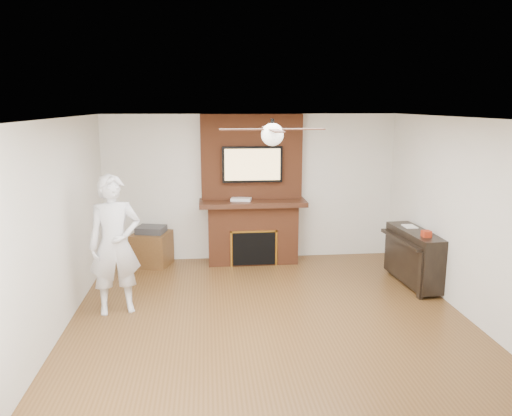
{
  "coord_description": "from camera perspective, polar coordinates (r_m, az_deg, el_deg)",
  "views": [
    {
      "loc": [
        -0.76,
        -5.7,
        2.66
      ],
      "look_at": [
        -0.1,
        0.9,
        1.28
      ],
      "focal_mm": 35.0,
      "sensor_mm": 36.0,
      "label": 1
    }
  ],
  "objects": [
    {
      "name": "room_shell",
      "position": [
        5.92,
        1.81,
        -2.01
      ],
      "size": [
        5.36,
        5.86,
        2.86
      ],
      "color": "#523418",
      "rests_on": "ground"
    },
    {
      "name": "tv",
      "position": [
        8.29,
        -0.42,
        5.01
      ],
      "size": [
        1.0,
        0.08,
        0.6
      ],
      "color": "black",
      "rests_on": "fireplace"
    },
    {
      "name": "fireplace",
      "position": [
        8.44,
        -0.44,
        0.43
      ],
      "size": [
        1.78,
        0.64,
        2.5
      ],
      "color": "brown",
      "rests_on": "ground"
    },
    {
      "name": "candle_blue",
      "position": [
        8.46,
        0.55,
        -6.27
      ],
      "size": [
        0.06,
        0.06,
        0.07
      ],
      "primitive_type": "cylinder",
      "color": "#3942AC",
      "rests_on": "ground"
    },
    {
      "name": "piano",
      "position": [
        7.83,
        17.61,
        -5.23
      ],
      "size": [
        0.56,
        1.29,
        0.92
      ],
      "rotation": [
        0.0,
        0.0,
        0.07
      ],
      "color": "black",
      "rests_on": "ground"
    },
    {
      "name": "candle_orange",
      "position": [
        8.49,
        -1.09,
        -6.1
      ],
      "size": [
        0.07,
        0.07,
        0.1
      ],
      "primitive_type": "cylinder",
      "color": "#BC3F16",
      "rests_on": "ground"
    },
    {
      "name": "cable_box",
      "position": [
        8.31,
        -1.71,
        1.0
      ],
      "size": [
        0.36,
        0.26,
        0.05
      ],
      "primitive_type": "cube",
      "rotation": [
        0.0,
        0.0,
        -0.23
      ],
      "color": "silver",
      "rests_on": "fireplace"
    },
    {
      "name": "candle_green",
      "position": [
        8.47,
        -0.95,
        -6.2
      ],
      "size": [
        0.07,
        0.07,
        0.08
      ],
      "primitive_type": "cylinder",
      "color": "#3E7F33",
      "rests_on": "ground"
    },
    {
      "name": "ceiling_fan",
      "position": [
        5.76,
        1.89,
        8.5
      ],
      "size": [
        1.21,
        1.21,
        0.31
      ],
      "color": "black",
      "rests_on": "room_shell"
    },
    {
      "name": "side_table",
      "position": [
        8.56,
        -11.81,
        -4.42
      ],
      "size": [
        0.7,
        0.7,
        0.67
      ],
      "rotation": [
        0.0,
        0.0,
        -0.25
      ],
      "color": "#533417",
      "rests_on": "ground"
    },
    {
      "name": "person",
      "position": [
        6.62,
        -15.84,
        -4.06
      ],
      "size": [
        0.75,
        0.6,
        1.81
      ],
      "primitive_type": "imported",
      "rotation": [
        0.0,
        0.0,
        0.26
      ],
      "color": "silver",
      "rests_on": "ground"
    }
  ]
}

